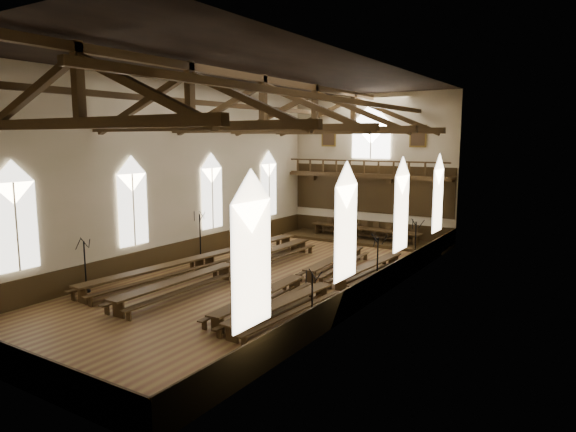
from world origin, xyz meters
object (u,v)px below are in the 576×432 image
object	(u,v)px
refectory_row_a	(205,259)
dais	(364,240)
candelabrum_right_mid	(377,274)
candelabrum_left_far	(250,233)
refectory_row_b	(230,267)
candelabrum_right_near	(312,313)
candelabrum_left_mid	(200,245)
refectory_row_c	(303,277)
high_table	(364,229)
candelabrum_left_near	(86,276)
candelabrum_right_far	(415,253)
refectory_row_d	(332,284)

from	to	relation	value
refectory_row_a	dais	xyz separation A→B (m)	(3.98, 11.64, -0.48)
candelabrum_right_mid	candelabrum_left_far	bearing A→B (deg)	154.80
refectory_row_b	candelabrum_right_mid	world-z (taller)	candelabrum_right_mid
refectory_row_a	dais	world-z (taller)	refectory_row_a
refectory_row_b	candelabrum_right_near	distance (m)	8.32
candelabrum_left_mid	candelabrum_right_near	distance (m)	12.82
candelabrum_left_mid	refectory_row_b	bearing A→B (deg)	-29.04
refectory_row_c	candelabrum_right_mid	bearing A→B (deg)	21.12
high_table	candelabrum_left_near	bearing A→B (deg)	-108.42
dais	candelabrum_left_mid	world-z (taller)	candelabrum_left_mid
refectory_row_a	candelabrum_right_far	xyz separation A→B (m)	(9.22, 6.57, 0.23)
dais	candelabrum_left_far	size ratio (longest dim) A/B	4.19
refectory_row_c	dais	world-z (taller)	refectory_row_c
candelabrum_right_mid	candelabrum_right_near	bearing A→B (deg)	-90.00
candelabrum_left_mid	high_table	bearing A→B (deg)	59.42
candelabrum_left_far	candelabrum_right_mid	xyz separation A→B (m)	(11.10, -5.22, -0.02)
high_table	candelabrum_left_near	distance (m)	18.53
candelabrum_right_near	candelabrum_right_mid	size ratio (longest dim) A/B	0.88
refectory_row_b	candelabrum_left_far	xyz separation A→B (m)	(-3.94, 6.98, 0.27)
candelabrum_left_near	candelabrum_right_near	bearing A→B (deg)	6.44
candelabrum_left_far	candelabrum_right_near	bearing A→B (deg)	-45.30
candelabrum_right_near	candelabrum_left_near	bearing A→B (deg)	-173.56
candelabrum_right_far	candelabrum_left_near	bearing A→B (deg)	-131.56
candelabrum_left_near	candelabrum_right_near	xyz separation A→B (m)	(11.10, 1.25, -0.06)
refectory_row_a	candelabrum_right_near	size ratio (longest dim) A/B	6.45
refectory_row_d	candelabrum_right_near	world-z (taller)	candelabrum_right_near
dais	candelabrum_right_near	world-z (taller)	candelabrum_right_near
candelabrum_left_mid	candelabrum_left_far	xyz separation A→B (m)	(0.00, 4.80, -0.03)
candelabrum_left_near	candelabrum_left_far	size ratio (longest dim) A/B	0.92
candelabrum_left_near	dais	bearing A→B (deg)	71.58
high_table	refectory_row_d	bearing A→B (deg)	-72.47
candelabrum_right_mid	candelabrum_right_far	world-z (taller)	candelabrum_right_far
refectory_row_b	dais	size ratio (longest dim) A/B	1.28
dais	candelabrum_left_far	world-z (taller)	candelabrum_left_far
dais	candelabrum_right_near	xyz separation A→B (m)	(5.25, -16.33, 0.61)
candelabrum_left_near	candelabrum_left_far	xyz separation A→B (m)	(0.00, 12.47, 0.07)
refectory_row_c	high_table	bearing A→B (deg)	99.95
refectory_row_b	candelabrum_left_far	bearing A→B (deg)	119.43
refectory_row_d	candelabrum_left_mid	distance (m)	9.87
refectory_row_c	refectory_row_a	bearing A→B (deg)	-179.42
refectory_row_a	candelabrum_left_mid	distance (m)	2.57
dais	candelabrum_right_mid	world-z (taller)	candelabrum_right_mid
candelabrum_left_far	candelabrum_left_near	bearing A→B (deg)	-90.00
refectory_row_a	candelabrum_right_far	size ratio (longest dim) A/B	5.63
candelabrum_right_near	candelabrum_right_far	distance (m)	11.27
refectory_row_c	candelabrum_right_near	bearing A→B (deg)	-55.93
candelabrum_left_near	candelabrum_left_mid	xyz separation A→B (m)	(-0.00, 7.67, 0.09)
refectory_row_d	candelabrum_left_mid	bearing A→B (deg)	167.77
refectory_row_b	candelabrum_left_far	world-z (taller)	candelabrum_left_far
refectory_row_d	dais	bearing A→B (deg)	107.53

